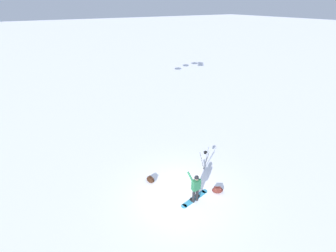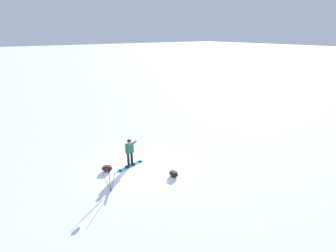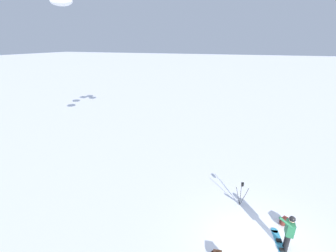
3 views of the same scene
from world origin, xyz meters
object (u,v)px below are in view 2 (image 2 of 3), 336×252
object	(u,v)px
snowboarder	(130,150)
gear_bag_large	(174,174)
snowboard	(130,166)
camera_tripod	(109,175)
gear_bag_small	(107,168)

from	to	relation	value
snowboarder	gear_bag_large	distance (m)	2.87
snowboard	camera_tripod	distance (m)	2.68
snowboarder	camera_tripod	world-z (taller)	snowboarder
snowboarder	snowboard	xyz separation A→B (m)	(-0.13, 0.08, -0.96)
gear_bag_large	camera_tripod	size ratio (longest dim) A/B	0.45
gear_bag_small	snowboard	bearing A→B (deg)	-101.59
snowboard	gear_bag_large	xyz separation A→B (m)	(-2.31, -1.35, 0.14)
snowboarder	gear_bag_small	bearing A→B (deg)	84.48
snowboarder	snowboard	distance (m)	0.97
snowboard	gear_bag_small	world-z (taller)	gear_bag_small
snowboard	camera_tripod	world-z (taller)	camera_tripod
snowboard	gear_bag_large	distance (m)	2.68
snowboard	snowboarder	bearing A→B (deg)	-32.57
camera_tripod	snowboarder	bearing A→B (deg)	-48.50
snowboarder	camera_tripod	xyz separation A→B (m)	(-1.77, 2.00, -0.04)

